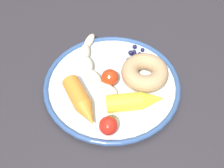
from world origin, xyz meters
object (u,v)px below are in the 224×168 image
Objects in this scene: carrot_yellow at (136,101)px; donut at (145,73)px; blueberry_pile at (135,54)px; banana at (91,64)px; tomato_mid at (109,126)px; plate at (112,85)px; carrot_orange at (81,102)px; tomato_near at (110,78)px; dining_table at (124,116)px.

donut reaches higher than carrot_yellow.
donut is at bearing 165.55° from blueberry_pile.
banana is 1.61× the size of carrot_yellow.
tomato_mid reaches higher than blueberry_pile.
plate is 2.42× the size of carrot_yellow.
carrot_orange is at bearing 15.36° from tomato_mid.
carrot_yellow and tomato_mid have the same top height.
banana is at bearing -36.47° from carrot_orange.
carrot_orange reaches higher than plate.
banana is 1.92× the size of donut.
carrot_orange is at bearing 61.21° from carrot_yellow.
donut and tomato_near have the same top height.
banana is at bearing 12.55° from carrot_yellow.
carrot_yellow is (-0.04, 0.00, 0.12)m from dining_table.
dining_table is 9.19× the size of carrot_orange.
donut is at bearing -46.24° from carrot_yellow.
dining_table is 0.16m from banana.
carrot_orange is 3.26× the size of tomato_mid.
plate is at bearing -32.39° from tomato_mid.
tomato_near is (-0.04, 0.09, 0.01)m from blueberry_pile.
tomato_near is (-0.06, -0.02, 0.01)m from banana.
tomato_near reaches higher than blueberry_pile.
carrot_orange is (-0.09, 0.07, 0.01)m from banana.
carrot_yellow is at bearing -167.45° from banana.
donut is 1.82× the size of blueberry_pile.
donut is (0.01, -0.06, 0.12)m from dining_table.
tomato_near is at bearing 71.35° from donut.
dining_table is 0.16m from blueberry_pile.
carrot_orange is 3.26× the size of tomato_near.
plate is 0.10m from blueberry_pile.
blueberry_pile is 0.10m from tomato_near.
tomato_near is at bearing 114.94° from blueberry_pile.
tomato_near is 1.00× the size of tomato_mid.
dining_table is at bearing -161.86° from banana.
tomato_mid is at bearing 120.53° from donut.
carrot_orange is 2.13× the size of blueberry_pile.
tomato_mid is (-0.11, 0.06, 0.00)m from tomato_near.
tomato_near is at bearing -71.64° from carrot_orange.
blueberry_pile is at bearing -65.06° from tomato_near.
carrot_yellow is at bearing 133.76° from donut.
carrot_orange is 0.08m from tomato_mid.
donut is (-0.02, -0.07, 0.02)m from plate.
donut reaches higher than blueberry_pile.
banana is 0.11m from carrot_orange.
carrot_yellow and tomato_near have the same top height.
dining_table is 19.58× the size of blueberry_pile.
tomato_mid reaches higher than dining_table.
carrot_orange is at bearing 90.79° from donut.
carrot_yellow is 3.33× the size of tomato_mid.
dining_table is 0.13m from donut.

